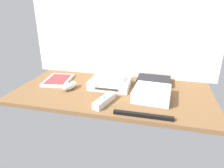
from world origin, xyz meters
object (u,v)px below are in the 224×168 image
at_px(mini_computer, 152,93).
at_px(network_router, 154,81).
at_px(game_console, 110,83).
at_px(remote_classic_pad, 112,77).
at_px(sensor_bar, 143,115).
at_px(remote_wand, 104,100).
at_px(game_case, 58,80).
at_px(remote_nunchuk, 70,86).

xyz_separation_m(mini_computer, network_router, (-0.00, 0.19, -0.01)).
bearing_deg(network_router, game_console, -152.19).
height_order(remote_classic_pad, sensor_bar, remote_classic_pad).
xyz_separation_m(game_console, remote_wand, (0.02, -0.19, -0.01)).
relative_size(game_console, remote_classic_pad, 1.44).
bearing_deg(remote_wand, mini_computer, 42.28).
bearing_deg(game_case, mini_computer, -17.88).
relative_size(game_console, network_router, 1.14).
height_order(game_case, sensor_bar, game_case).
distance_m(network_router, remote_wand, 0.36).
bearing_deg(remote_classic_pad, network_router, 26.90).
bearing_deg(network_router, mini_computer, -87.66).
bearing_deg(game_case, remote_classic_pad, -8.44).
bearing_deg(mini_computer, remote_classic_pad, 157.35).
distance_m(game_case, remote_nunchuk, 0.14).
height_order(game_console, mini_computer, mini_computer).
xyz_separation_m(game_case, remote_wand, (0.33, -0.20, 0.01)).
xyz_separation_m(game_case, sensor_bar, (0.52, -0.27, -0.00)).
relative_size(game_case, remote_nunchuk, 1.92).
height_order(game_console, network_router, game_console).
bearing_deg(remote_classic_pad, remote_nunchuk, -156.13).
bearing_deg(sensor_bar, remote_nunchuk, 155.74).
height_order(game_console, remote_wand, game_console).
xyz_separation_m(remote_nunchuk, sensor_bar, (0.40, -0.18, -0.01)).
relative_size(game_console, remote_wand, 1.38).
bearing_deg(remote_classic_pad, game_console, -140.99).
distance_m(remote_classic_pad, sensor_bar, 0.34).
xyz_separation_m(game_console, remote_nunchuk, (-0.20, -0.08, -0.00)).
distance_m(game_console, remote_wand, 0.19).
height_order(remote_wand, remote_classic_pad, remote_classic_pad).
xyz_separation_m(network_router, remote_classic_pad, (-0.22, -0.10, 0.04)).
relative_size(mini_computer, remote_nunchuk, 1.68).
distance_m(remote_wand, remote_classic_pad, 0.20).
xyz_separation_m(mini_computer, remote_classic_pad, (-0.22, 0.09, 0.03)).
bearing_deg(mini_computer, remote_nunchuk, 179.20).
bearing_deg(sensor_bar, network_router, 86.96).
bearing_deg(remote_classic_pad, mini_computer, -21.32).
bearing_deg(remote_wand, game_case, 164.65).
bearing_deg(network_router, remote_wand, -122.27).
height_order(game_case, remote_wand, remote_wand).
distance_m(game_console, game_case, 0.31).
bearing_deg(mini_computer, game_console, 158.98).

